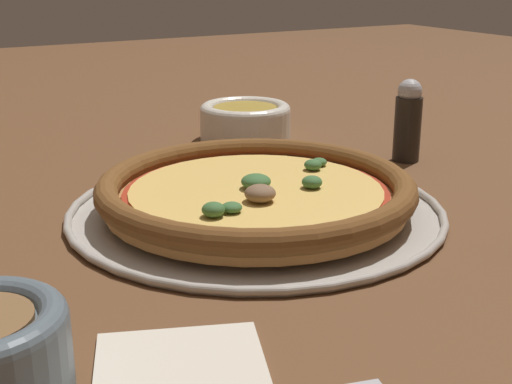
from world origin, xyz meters
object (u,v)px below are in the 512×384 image
object	(u,v)px
pizza_tray	(256,210)
pizza	(256,191)
pepper_shaker	(408,121)
bowl_near	(245,120)

from	to	relation	value
pizza_tray	pizza	distance (m)	0.02
pepper_shaker	bowl_near	bearing A→B (deg)	33.02
pizza_tray	pepper_shaker	distance (m)	0.27
pizza	pepper_shaker	size ratio (longest dim) A/B	3.07
bowl_near	pepper_shaker	world-z (taller)	pepper_shaker
pizza_tray	pepper_shaker	size ratio (longest dim) A/B	3.63
pizza_tray	bowl_near	size ratio (longest dim) A/B	2.97
pizza	bowl_near	xyz separation A→B (m)	(0.27, -0.13, 0.00)
pizza	pepper_shaker	world-z (taller)	pepper_shaker
pizza_tray	pizza	size ratio (longest dim) A/B	1.18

